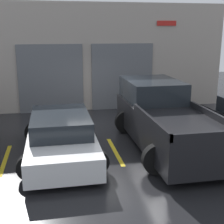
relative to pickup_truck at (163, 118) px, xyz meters
name	(u,v)px	position (x,y,z in m)	size (l,w,h in m)	color
ground_plane	(103,129)	(-1.59, 1.89, -0.88)	(28.00, 28.00, 0.00)	black
shophouse_building	(90,58)	(-1.59, 5.18, 1.44)	(12.41, 0.68, 4.70)	#9E9389
pickup_truck	(163,118)	(0.00, 0.00, 0.00)	(2.50, 5.37, 1.90)	black
sedan_white	(61,136)	(-3.17, -0.27, -0.30)	(2.28, 4.41, 1.23)	white
parking_stripe_left	(5,159)	(-4.76, -0.30, -0.88)	(0.12, 2.20, 0.01)	gold
parking_stripe_centre	(115,151)	(-1.59, -0.30, -0.88)	(0.12, 2.20, 0.01)	gold
parking_stripe_right	(212,144)	(1.59, -0.30, -0.88)	(0.12, 2.20, 0.01)	gold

